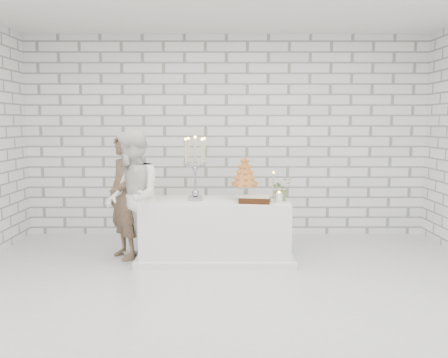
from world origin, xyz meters
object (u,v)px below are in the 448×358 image
candelabra (195,168)px  croquembouche (245,178)px  cake_table (215,230)px  groom (124,197)px  bride (132,198)px

candelabra → croquembouche: bearing=7.4°
cake_table → groom: groom is taller
bride → candelabra: (0.74, 0.20, 0.33)m
cake_table → candelabra: (-0.24, -0.01, 0.77)m
croquembouche → candelabra: bearing=-172.6°
groom → candelabra: size_ratio=1.97×
groom → candelabra: groom is taller
groom → bride: (0.16, -0.29, 0.03)m
cake_table → candelabra: size_ratio=2.26×
groom → croquembouche: 1.53m
groom → candelabra: 0.97m
groom → candelabra: bearing=47.4°
bride → croquembouche: bearing=82.9°
cake_table → bride: 1.10m
candelabra → groom: bearing=174.6°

